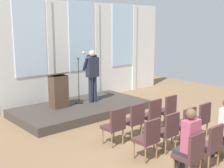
# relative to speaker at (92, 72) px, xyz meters

# --- Properties ---
(ground_plane) EXTENTS (14.88, 14.88, 0.00)m
(ground_plane) POSITION_rel_speaker_xyz_m (-0.52, -4.36, -1.30)
(ground_plane) COLOR #846647
(rear_partition) EXTENTS (10.45, 0.14, 3.75)m
(rear_partition) POSITION_rel_speaker_xyz_m (-0.48, 1.36, 0.62)
(rear_partition) COLOR silver
(rear_partition) RESTS_ON ground
(stage_platform) EXTENTS (4.40, 2.31, 0.26)m
(stage_platform) POSITION_rel_speaker_xyz_m (-0.52, -0.09, -1.17)
(stage_platform) COLOR #3F3833
(stage_platform) RESTS_ON ground
(speaker) EXTENTS (0.52, 0.69, 1.79)m
(speaker) POSITION_rel_speaker_xyz_m (0.00, 0.00, 0.00)
(speaker) COLOR #232838
(speaker) RESTS_ON stage_platform
(mic_stand) EXTENTS (0.28, 0.28, 1.55)m
(mic_stand) POSITION_rel_speaker_xyz_m (-0.43, 0.19, -0.71)
(mic_stand) COLOR black
(mic_stand) RESTS_ON stage_platform
(lectern) EXTENTS (0.60, 0.48, 1.16)m
(lectern) POSITION_rel_speaker_xyz_m (-1.24, 0.15, -0.49)
(lectern) COLOR #4C3828
(lectern) RESTS_ON stage_platform
(chair_r0_c0) EXTENTS (0.46, 0.44, 0.94)m
(chair_r0_c0) POSITION_rel_speaker_xyz_m (-1.52, -2.88, -0.77)
(chair_r0_c0) COLOR olive
(chair_r0_c0) RESTS_ON ground
(chair_r0_c1) EXTENTS (0.46, 0.44, 0.94)m
(chair_r0_c1) POSITION_rel_speaker_xyz_m (-0.85, -2.88, -0.77)
(chair_r0_c1) COLOR olive
(chair_r0_c1) RESTS_ON ground
(chair_r0_c2) EXTENTS (0.46, 0.44, 0.94)m
(chair_r0_c2) POSITION_rel_speaker_xyz_m (-0.19, -2.88, -0.77)
(chair_r0_c2) COLOR olive
(chair_r0_c2) RESTS_ON ground
(chair_r0_c3) EXTENTS (0.46, 0.44, 0.94)m
(chair_r0_c3) POSITION_rel_speaker_xyz_m (0.48, -2.88, -0.77)
(chair_r0_c3) COLOR olive
(chair_r0_c3) RESTS_ON ground
(chair_r1_c0) EXTENTS (0.46, 0.44, 0.94)m
(chair_r1_c0) POSITION_rel_speaker_xyz_m (-1.52, -3.95, -0.77)
(chair_r1_c0) COLOR olive
(chair_r1_c0) RESTS_ON ground
(chair_r1_c1) EXTENTS (0.46, 0.44, 0.94)m
(chair_r1_c1) POSITION_rel_speaker_xyz_m (-0.85, -3.95, -0.77)
(chair_r1_c1) COLOR olive
(chair_r1_c1) RESTS_ON ground
(chair_r1_c2) EXTENTS (0.46, 0.44, 0.94)m
(chair_r1_c2) POSITION_rel_speaker_xyz_m (-0.19, -3.95, -0.77)
(chair_r1_c2) COLOR olive
(chair_r1_c2) RESTS_ON ground
(chair_r1_c3) EXTENTS (0.46, 0.44, 0.94)m
(chair_r1_c3) POSITION_rel_speaker_xyz_m (0.48, -3.95, -0.77)
(chair_r1_c3) COLOR olive
(chair_r1_c3) RESTS_ON ground
(chair_r2_c0) EXTENTS (0.46, 0.44, 0.94)m
(chair_r2_c0) POSITION_rel_speaker_xyz_m (-1.52, -5.03, -0.77)
(chair_r2_c0) COLOR olive
(chair_r2_c0) RESTS_ON ground
(audience_r2_c0) EXTENTS (0.36, 0.39, 1.38)m
(audience_r2_c0) POSITION_rel_speaker_xyz_m (-1.52, -4.95, -0.54)
(audience_r2_c0) COLOR #2D2D33
(audience_r2_c0) RESTS_ON ground
(chair_r2_c1) EXTENTS (0.46, 0.44, 0.94)m
(chair_r2_c1) POSITION_rel_speaker_xyz_m (-0.85, -5.03, -0.77)
(chair_r2_c1) COLOR olive
(chair_r2_c1) RESTS_ON ground
(audience_r2_c2) EXTENTS (0.36, 0.39, 1.37)m
(audience_r2_c2) POSITION_rel_speaker_xyz_m (-0.19, -4.95, -0.55)
(audience_r2_c2) COLOR #2D2D33
(audience_r2_c2) RESTS_ON ground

